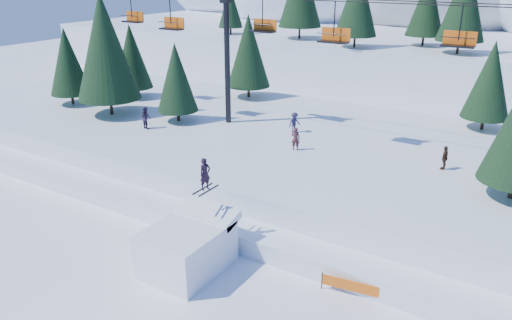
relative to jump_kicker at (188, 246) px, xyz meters
The scene contains 9 objects.
ground 3.07m from the jump_kicker, 73.31° to the right, with size 160.00×160.00×0.00m, color white.
mid_shelf 15.34m from the jump_kicker, 86.99° to the left, with size 70.00×22.00×2.50m, color white.
berm 5.42m from the jump_kicker, 81.39° to the left, with size 70.00×6.00×1.10m, color white.
jump_kicker is the anchor object (origin of this frame).
chairlift 17.41m from the jump_kicker, 84.78° to the left, with size 46.13×3.21×10.28m.
conifer_stand 16.83m from the jump_kicker, 83.14° to the left, with size 60.61×17.14×10.07m.
distant_skiers 14.34m from the jump_kicker, 88.77° to the left, with size 30.95×8.95×1.71m.
banner_near 8.19m from the jump_kicker, 15.27° to the left, with size 2.83×0.47×0.90m.
banner_far 11.24m from the jump_kicker, 14.77° to the left, with size 2.75×0.85×0.90m.
Camera 1 is at (13.59, -13.95, 14.32)m, focal length 35.00 mm.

